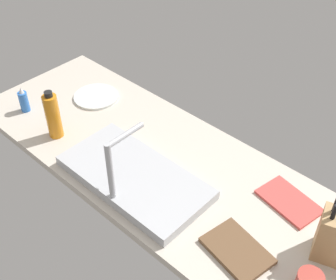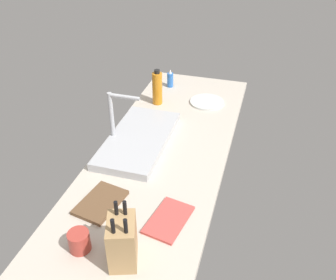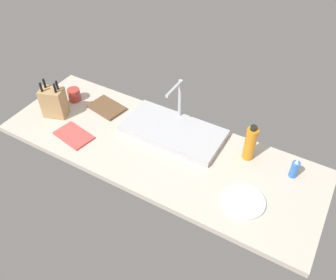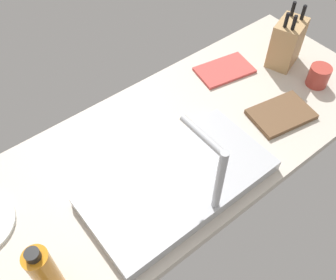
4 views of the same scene
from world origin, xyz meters
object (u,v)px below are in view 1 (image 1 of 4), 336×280
water_bottle (53,116)px  dinner_plate (96,97)px  cutting_board (237,251)px  soap_bottle (24,101)px  dish_towel (289,201)px  sink_basin (134,177)px  faucet (114,166)px

water_bottle → dinner_plate: 33.07cm
cutting_board → soap_bottle: size_ratio=1.76×
cutting_board → dish_towel: cutting_board is taller
water_bottle → soap_bottle: bearing=-2.4°
soap_bottle → dinner_plate: size_ratio=0.58×
dish_towel → dinner_plate: bearing=2.7°
cutting_board → dinner_plate: bearing=-14.1°
water_bottle → dish_towel: water_bottle is taller
sink_basin → dish_towel: 58.83cm
water_bottle → faucet: bearing=171.3°
soap_bottle → water_bottle: 26.00cm
cutting_board → dish_towel: bearing=-92.0°
cutting_board → water_bottle: (94.01, 4.16, 9.69)cm
water_bottle → dish_towel: (-95.10, -35.05, -9.99)cm
dinner_plate → dish_towel: bearing=-177.3°
soap_bottle → dinner_plate: soap_bottle is taller
sink_basin → cutting_board: (-48.72, -0.38, -1.20)cm
sink_basin → water_bottle: bearing=4.8°
cutting_board → dinner_plate: (103.28, -25.97, -0.30)cm
cutting_board → water_bottle: size_ratio=0.98×
sink_basin → faucet: size_ratio=2.05×
sink_basin → dish_towel: bearing=-147.9°
faucet → soap_bottle: faucet is taller
cutting_board → dinner_plate: size_ratio=1.03×
sink_basin → dish_towel: (-49.81, -31.27, -1.50)cm
sink_basin → soap_bottle: soap_bottle is taller
faucet → water_bottle: 48.95cm
soap_bottle → water_bottle: size_ratio=0.56×
soap_bottle → water_bottle: bearing=177.6°
soap_bottle → dinner_plate: (-16.18, -29.08, -4.81)cm
soap_bottle → water_bottle: water_bottle is taller
soap_bottle → dish_towel: bearing=-164.2°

